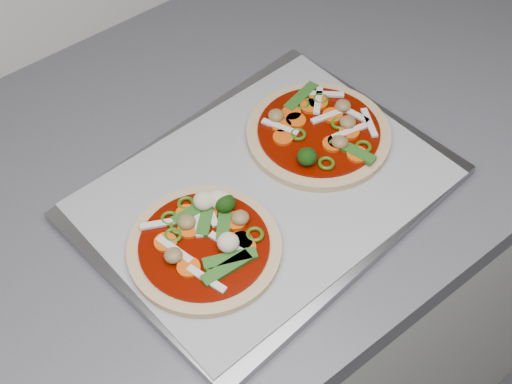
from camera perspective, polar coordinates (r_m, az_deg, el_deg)
base_cabinet at (r=1.28m, az=-0.79°, el=-10.52°), size 3.60×0.60×0.86m
countertop at (r=0.91m, az=-1.10°, el=3.08°), size 3.60×0.60×0.04m
baking_tray at (r=0.83m, az=0.77°, el=-0.06°), size 0.44×0.34×0.01m
parchment at (r=0.83m, az=0.77°, el=0.27°), size 0.40×0.30×0.00m
pizza_left at (r=0.77m, az=-3.96°, el=-3.85°), size 0.20×0.20×0.03m
pizza_right at (r=0.88m, az=5.06°, el=4.77°), size 0.21×0.21×0.03m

